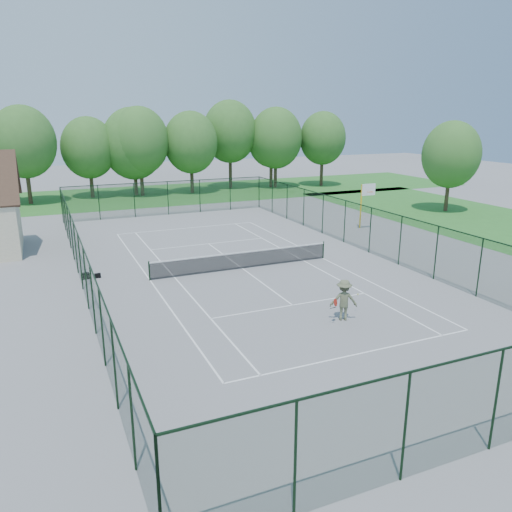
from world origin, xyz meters
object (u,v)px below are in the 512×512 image
object	(u,v)px
tennis_net	(243,259)
tennis_player	(344,300)
sports_bag_a	(85,276)
basketball_goal	(365,197)

from	to	relation	value
tennis_net	tennis_player	bearing A→B (deg)	-81.90
sports_bag_a	tennis_player	distance (m)	14.51
tennis_net	tennis_player	distance (m)	8.92
tennis_net	sports_bag_a	size ratio (longest dim) A/B	25.72
tennis_net	basketball_goal	xyz separation A→B (m)	(12.78, 5.99, 1.99)
tennis_net	basketball_goal	distance (m)	14.25
basketball_goal	tennis_player	size ratio (longest dim) A/B	1.89
sports_bag_a	tennis_player	size ratio (longest dim) A/B	0.22
tennis_net	sports_bag_a	distance (m)	8.89
basketball_goal	sports_bag_a	xyz separation A→B (m)	(-21.50, -4.31, -2.40)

